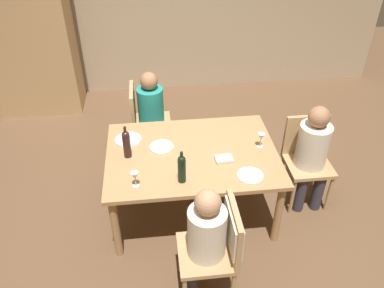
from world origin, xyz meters
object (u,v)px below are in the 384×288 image
object	(u,v)px
wine_bottle_dark_red	(182,168)
chair_right_end	(306,154)
dinner_plate_guest_left	(250,176)
wine_glass_near_left	(261,137)
armoire_cabinet	(29,34)
dinner_plate_guest_right	(162,147)
person_man_bearded	(313,151)
person_woman_host	(203,238)
chair_far_left	(144,118)
dining_table	(192,159)
dinner_plate_host	(128,140)
chair_near	(223,240)
wine_glass_centre	(135,176)
wine_bottle_tall_green	(127,143)
person_man_guest	(153,110)

from	to	relation	value
wine_bottle_dark_red	chair_right_end	bearing A→B (deg)	19.84
dinner_plate_guest_left	wine_glass_near_left	bearing A→B (deg)	64.85
armoire_cabinet	dinner_plate_guest_right	size ratio (longest dim) A/B	9.52
person_man_bearded	wine_bottle_dark_red	distance (m)	1.38
chair_right_end	person_woman_host	distance (m)	1.60
chair_right_end	chair_far_left	size ratio (longest dim) A/B	1.00
chair_right_end	chair_far_left	bearing A→B (deg)	-28.17
armoire_cabinet	chair_right_end	xyz separation A→B (m)	(3.09, -2.24, -0.56)
dining_table	chair_right_end	world-z (taller)	chair_right_end
chair_far_left	person_man_bearded	xyz separation A→B (m)	(1.63, -0.99, 0.12)
dining_table	chair_right_end	distance (m)	1.19
dinner_plate_host	person_woman_host	bearing A→B (deg)	-65.03
chair_right_end	dinner_plate_guest_right	distance (m)	1.48
person_woman_host	wine_bottle_dark_red	world-z (taller)	person_woman_host
dinner_plate_host	dinner_plate_guest_right	distance (m)	0.36
person_woman_host	dinner_plate_guest_right	distance (m)	1.11
dining_table	chair_far_left	bearing A→B (deg)	115.02
chair_near	wine_glass_near_left	distance (m)	1.14
chair_near	chair_far_left	bearing A→B (deg)	16.59
wine_glass_centre	dinner_plate_guest_left	bearing A→B (deg)	0.78
chair_near	chair_right_end	distance (m)	1.49
chair_near	person_man_bearded	distance (m)	1.41
armoire_cabinet	dining_table	xyz separation A→B (m)	(1.90, -2.33, -0.45)
wine_bottle_tall_green	wine_glass_near_left	size ratio (longest dim) A/B	2.18
person_woman_host	wine_bottle_tall_green	world-z (taller)	person_woman_host
person_man_guest	chair_right_end	bearing A→B (deg)	60.09
chair_far_left	person_man_guest	size ratio (longest dim) A/B	0.83
person_man_guest	wine_bottle_dark_red	xyz separation A→B (m)	(0.20, -1.35, 0.22)
wine_glass_centre	chair_near	bearing A→B (deg)	-40.43
wine_glass_near_left	wine_glass_centre	xyz separation A→B (m)	(-1.18, -0.43, 0.00)
chair_right_end	dinner_plate_guest_right	bearing A→B (deg)	-1.08
armoire_cabinet	dinner_plate_guest_left	size ratio (longest dim) A/B	9.46
dining_table	person_man_guest	distance (m)	1.02
chair_near	dinner_plate_guest_right	world-z (taller)	chair_near
wine_bottle_dark_red	chair_far_left	bearing A→B (deg)	103.25
chair_right_end	wine_bottle_dark_red	xyz separation A→B (m)	(-1.31, -0.47, 0.33)
dinner_plate_guest_left	person_man_guest	bearing A→B (deg)	120.52
armoire_cabinet	chair_near	bearing A→B (deg)	-58.38
person_man_bearded	wine_glass_centre	bearing A→B (deg)	12.63
wine_bottle_tall_green	dinner_plate_guest_right	size ratio (longest dim) A/B	1.42
chair_near	wine_glass_centre	xyz separation A→B (m)	(-0.65, 0.55, 0.23)
chair_right_end	wine_glass_centre	size ratio (longest dim) A/B	6.17
chair_far_left	dining_table	bearing A→B (deg)	25.02
dinner_plate_guest_right	wine_bottle_tall_green	bearing A→B (deg)	-162.64
dinner_plate_guest_right	person_man_bearded	bearing A→B (deg)	-5.49
dinner_plate_guest_left	dinner_plate_guest_right	bearing A→B (deg)	145.57
chair_far_left	person_man_bearded	size ratio (longest dim) A/B	0.81
wine_glass_near_left	wine_bottle_tall_green	bearing A→B (deg)	-179.74
person_woman_host	wine_bottle_dark_red	distance (m)	0.62
chair_near	wine_bottle_tall_green	bearing A→B (deg)	36.45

